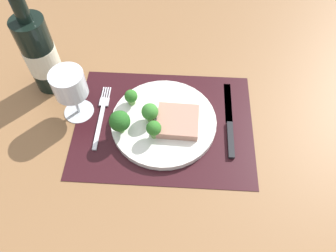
{
  "coord_description": "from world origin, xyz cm",
  "views": [
    {
      "loc": [
        3.64,
        -45.39,
        67.05
      ],
      "look_at": [
        1.14,
        -1.66,
        1.9
      ],
      "focal_mm": 34.93,
      "sensor_mm": 36.0,
      "label": 1
    }
  ],
  "objects_px": {
    "fork": "(101,116)",
    "wine_bottle": "(40,54)",
    "plate": "(164,122)",
    "steak": "(178,121)",
    "knife": "(230,124)",
    "wine_glass": "(70,87)"
  },
  "relations": [
    {
      "from": "knife",
      "to": "wine_bottle",
      "type": "bearing_deg",
      "value": 165.96
    },
    {
      "from": "plate",
      "to": "steak",
      "type": "distance_m",
      "value": 0.04
    },
    {
      "from": "plate",
      "to": "steak",
      "type": "bearing_deg",
      "value": -13.64
    },
    {
      "from": "steak",
      "to": "fork",
      "type": "relative_size",
      "value": 0.51
    },
    {
      "from": "wine_bottle",
      "to": "plate",
      "type": "bearing_deg",
      "value": -20.88
    },
    {
      "from": "wine_bottle",
      "to": "wine_glass",
      "type": "bearing_deg",
      "value": -44.75
    },
    {
      "from": "knife",
      "to": "wine_glass",
      "type": "distance_m",
      "value": 0.39
    },
    {
      "from": "plate",
      "to": "fork",
      "type": "bearing_deg",
      "value": 174.85
    },
    {
      "from": "wine_bottle",
      "to": "wine_glass",
      "type": "height_order",
      "value": "wine_bottle"
    },
    {
      "from": "plate",
      "to": "knife",
      "type": "height_order",
      "value": "plate"
    },
    {
      "from": "plate",
      "to": "wine_bottle",
      "type": "bearing_deg",
      "value": 159.12
    },
    {
      "from": "steak",
      "to": "plate",
      "type": "bearing_deg",
      "value": 166.36
    },
    {
      "from": "fork",
      "to": "knife",
      "type": "bearing_deg",
      "value": -3.59
    },
    {
      "from": "fork",
      "to": "wine_glass",
      "type": "relative_size",
      "value": 1.4
    },
    {
      "from": "fork",
      "to": "wine_bottle",
      "type": "height_order",
      "value": "wine_bottle"
    },
    {
      "from": "wine_bottle",
      "to": "wine_glass",
      "type": "relative_size",
      "value": 2.09
    },
    {
      "from": "steak",
      "to": "wine_bottle",
      "type": "xyz_separation_m",
      "value": [
        -0.34,
        0.13,
        0.08
      ]
    },
    {
      "from": "plate",
      "to": "wine_glass",
      "type": "xyz_separation_m",
      "value": [
        -0.22,
        0.03,
        0.09
      ]
    },
    {
      "from": "plate",
      "to": "wine_glass",
      "type": "relative_size",
      "value": 1.87
    },
    {
      "from": "fork",
      "to": "wine_bottle",
      "type": "xyz_separation_m",
      "value": [
        -0.15,
        0.1,
        0.1
      ]
    },
    {
      "from": "steak",
      "to": "knife",
      "type": "relative_size",
      "value": 0.43
    },
    {
      "from": "plate",
      "to": "wine_bottle",
      "type": "xyz_separation_m",
      "value": [
        -0.31,
        0.12,
        0.1
      ]
    }
  ]
}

